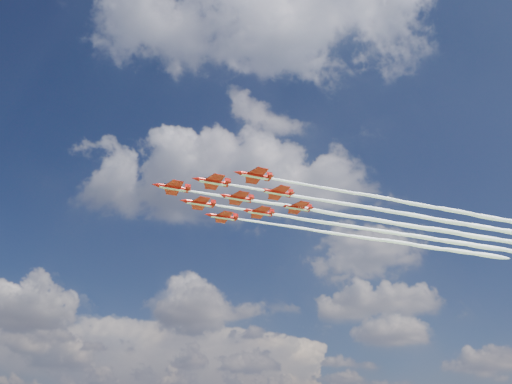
% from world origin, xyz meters
% --- Properties ---
extents(jet_lead, '(106.97, 53.99, 2.75)m').
position_xyz_m(jet_lead, '(35.87, 11.41, 75.26)').
color(jet_lead, '#B70F0A').
extents(jet_row2_port, '(106.97, 53.99, 2.75)m').
position_xyz_m(jet_row2_port, '(47.71, 8.93, 75.26)').
color(jet_row2_port, '#B70F0A').
extents(jet_row2_starb, '(106.97, 53.99, 2.75)m').
position_xyz_m(jet_row2_starb, '(41.33, 22.21, 75.26)').
color(jet_row2_starb, '#B70F0A').
extents(jet_row3_port, '(106.97, 53.99, 2.75)m').
position_xyz_m(jet_row3_port, '(59.56, 6.44, 75.26)').
color(jet_row3_port, '#B70F0A').
extents(jet_row3_centre, '(106.97, 53.99, 2.75)m').
position_xyz_m(jet_row3_centre, '(53.18, 19.73, 75.26)').
color(jet_row3_centre, '#B70F0A').
extents(jet_row3_starb, '(106.97, 53.99, 2.75)m').
position_xyz_m(jet_row3_starb, '(46.79, 33.02, 75.26)').
color(jet_row3_starb, '#B70F0A').
extents(jet_row4_port, '(106.97, 53.99, 2.75)m').
position_xyz_m(jet_row4_port, '(65.02, 17.25, 75.26)').
color(jet_row4_port, '#B70F0A').
extents(jet_row4_starb, '(106.97, 53.99, 2.75)m').
position_xyz_m(jet_row4_starb, '(58.64, 30.53, 75.26)').
color(jet_row4_starb, '#B70F0A').
extents(jet_tail, '(106.97, 53.99, 2.75)m').
position_xyz_m(jet_tail, '(70.49, 28.05, 75.26)').
color(jet_tail, '#B70F0A').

